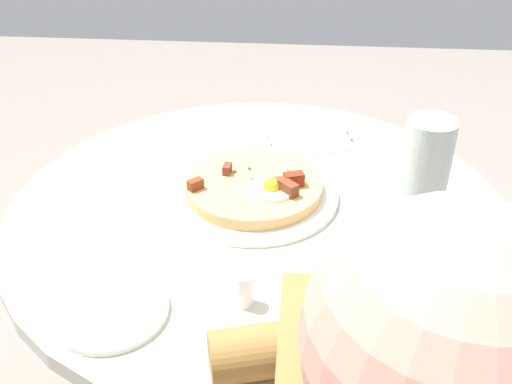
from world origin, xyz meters
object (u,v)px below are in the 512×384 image
(pizza_plate, at_px, (254,194))
(water_bottle, at_px, (421,191))
(dining_table, at_px, (258,277))
(knife, at_px, (308,132))
(salt_shaker, at_px, (247,290))
(pepper_shaker, at_px, (416,197))
(breakfast_pizza, at_px, (255,186))
(water_glass, at_px, (380,317))
(bread_plate, at_px, (110,310))
(fork, at_px, (311,140))

(pizza_plate, bearing_deg, water_bottle, 61.99)
(dining_table, relative_size, knife, 5.00)
(salt_shaker, distance_m, pepper_shaker, 0.38)
(breakfast_pizza, height_order, water_glass, water_glass)
(bread_plate, relative_size, water_bottle, 0.71)
(salt_shaker, bearing_deg, dining_table, -179.06)
(breakfast_pizza, bearing_deg, water_glass, 28.97)
(dining_table, xyz_separation_m, fork, (-0.25, 0.09, 0.18))
(breakfast_pizza, bearing_deg, dining_table, 18.79)
(water_glass, bearing_deg, breakfast_pizza, -151.03)
(pizza_plate, relative_size, breakfast_pizza, 1.24)
(breakfast_pizza, relative_size, water_bottle, 1.07)
(breakfast_pizza, xyz_separation_m, water_glass, (0.35, 0.19, 0.03))
(dining_table, distance_m, pepper_shaker, 0.34)
(dining_table, relative_size, salt_shaker, 16.88)
(bread_plate, distance_m, salt_shaker, 0.20)
(bread_plate, xyz_separation_m, pepper_shaker, (-0.30, 0.47, 0.02))
(dining_table, distance_m, pizza_plate, 0.18)
(pizza_plate, xyz_separation_m, breakfast_pizza, (0.00, 0.00, 0.02))
(knife, relative_size, water_glass, 1.74)
(bread_plate, relative_size, fork, 0.92)
(dining_table, xyz_separation_m, knife, (-0.29, 0.08, 0.18))
(water_glass, relative_size, salt_shaker, 1.94)
(fork, relative_size, pepper_shaker, 3.35)
(salt_shaker, bearing_deg, fork, 170.20)
(knife, bearing_deg, salt_shaker, -110.55)
(fork, bearing_deg, water_bottle, -78.09)
(salt_shaker, height_order, pepper_shaker, same)
(pizza_plate, relative_size, knife, 1.73)
(bread_plate, xyz_separation_m, salt_shaker, (-0.04, 0.19, 0.02))
(water_glass, xyz_separation_m, salt_shaker, (-0.07, -0.18, -0.02))
(breakfast_pizza, distance_m, fork, 0.25)
(breakfast_pizza, bearing_deg, pepper_shaker, 86.90)
(water_bottle, bearing_deg, water_glass, -19.38)
(knife, distance_m, salt_shaker, 0.55)
(pizza_plate, height_order, salt_shaker, salt_shaker)
(breakfast_pizza, relative_size, knife, 1.39)
(knife, height_order, salt_shaker, salt_shaker)
(breakfast_pizza, xyz_separation_m, knife, (-0.26, 0.09, -0.02))
(water_glass, xyz_separation_m, water_bottle, (-0.21, 0.07, 0.07))
(water_bottle, distance_m, salt_shaker, 0.30)
(dining_table, height_order, knife, knife)
(water_glass, bearing_deg, knife, -170.77)
(dining_table, distance_m, salt_shaker, 0.32)
(pizza_plate, distance_m, knife, 0.28)
(dining_table, height_order, pepper_shaker, pepper_shaker)
(water_bottle, xyz_separation_m, salt_shaker, (0.14, -0.25, -0.09))
(water_bottle, bearing_deg, dining_table, -114.16)
(water_glass, relative_size, water_bottle, 0.44)
(pizza_plate, bearing_deg, pepper_shaker, 86.56)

